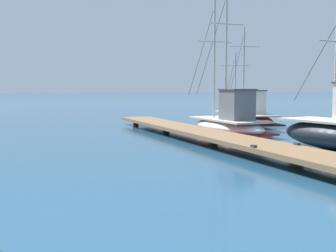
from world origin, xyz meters
name	(u,v)px	position (x,y,z in m)	size (l,w,h in m)	color
floating_dock	(213,135)	(6.33, 15.26, 0.36)	(3.89, 21.77, 0.53)	brown
fishing_boat_1	(229,122)	(8.36, 18.34, 0.64)	(2.75, 7.43, 7.02)	silver
fishing_boat_3	(246,115)	(11.68, 23.50, 0.58)	(2.77, 7.40, 5.99)	#AD2823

